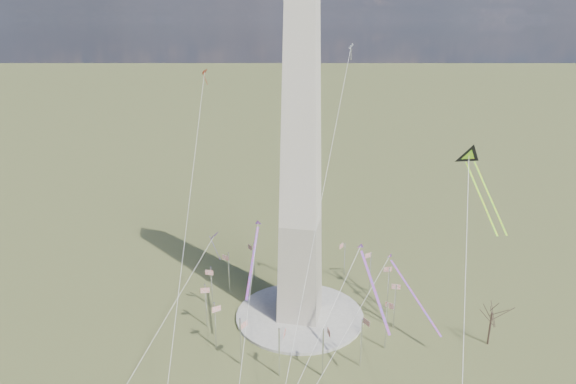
# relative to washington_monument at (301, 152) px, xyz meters

# --- Properties ---
(ground) EXTENTS (2000.00, 2000.00, 0.00)m
(ground) POSITION_rel_washington_monument_xyz_m (0.00, 0.00, -47.95)
(ground) COLOR brown
(ground) RESTS_ON ground
(plaza) EXTENTS (36.00, 36.00, 0.80)m
(plaza) POSITION_rel_washington_monument_xyz_m (0.00, 0.00, -47.55)
(plaza) COLOR #BCB6AB
(plaza) RESTS_ON ground
(washington_monument) EXTENTS (15.56, 15.56, 100.00)m
(washington_monument) POSITION_rel_washington_monument_xyz_m (0.00, 0.00, 0.00)
(washington_monument) COLOR #B3A896
(washington_monument) RESTS_ON plaza
(flagpole_ring) EXTENTS (54.40, 54.40, 13.00)m
(flagpole_ring) POSITION_rel_washington_monument_xyz_m (-0.00, -0.00, -40.68)
(flagpole_ring) COLOR white
(flagpole_ring) RESTS_ON ground
(tree_near) EXTENTS (7.94, 7.94, 13.89)m
(tree_near) POSITION_rel_washington_monument_xyz_m (50.11, -2.59, -38.05)
(tree_near) COLOR #403027
(tree_near) RESTS_ON ground
(kite_delta_black) EXTENTS (12.11, 21.10, 17.30)m
(kite_delta_black) POSITION_rel_washington_monument_xyz_m (41.97, 6.22, -1.40)
(kite_delta_black) COLOR black
(kite_delta_black) RESTS_ON ground
(kite_diamond_purple) EXTENTS (2.33, 3.21, 9.40)m
(kite_diamond_purple) POSITION_rel_washington_monument_xyz_m (-26.30, 4.99, -28.48)
(kite_diamond_purple) COLOR #41176A
(kite_diamond_purple) RESTS_ON ground
(kite_streamer_left) EXTENTS (9.34, 18.15, 13.38)m
(kite_streamer_left) POSITION_rel_washington_monument_xyz_m (19.59, -16.31, -24.74)
(kite_streamer_left) COLOR #ED2550
(kite_streamer_left) RESTS_ON ground
(kite_streamer_mid) EXTENTS (3.15, 19.17, 13.17)m
(kite_streamer_mid) POSITION_rel_washington_monument_xyz_m (-10.15, -9.78, -23.67)
(kite_streamer_mid) COLOR #ED2550
(kite_streamer_mid) RESTS_ON ground
(kite_streamer_right) EXTENTS (15.11, 16.66, 14.58)m
(kite_streamer_right) POSITION_rel_washington_monument_xyz_m (28.71, 0.78, -34.58)
(kite_streamer_right) COLOR #ED2550
(kite_streamer_right) RESTS_ON ground
(kite_small_red) EXTENTS (1.67, 2.40, 4.99)m
(kite_small_red) POSITION_rel_washington_monument_xyz_m (-37.41, 32.77, 15.80)
(kite_small_red) COLOR red
(kite_small_red) RESTS_ON ground
(kite_small_white) EXTENTS (1.68, 1.80, 5.04)m
(kite_small_white) POSITION_rel_washington_monument_xyz_m (7.91, 41.12, 23.64)
(kite_small_white) COLOR silver
(kite_small_white) RESTS_ON ground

